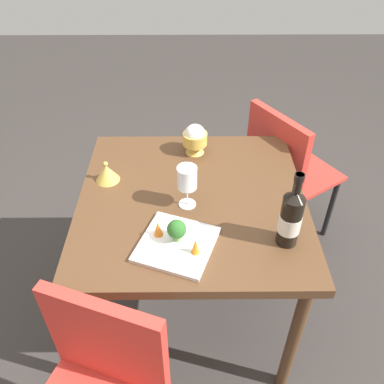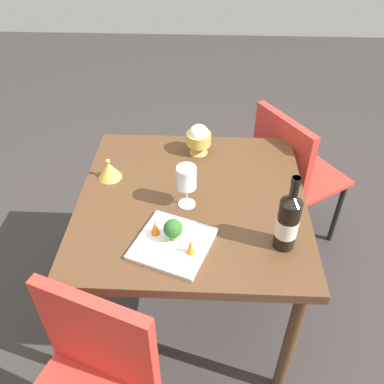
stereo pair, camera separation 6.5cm
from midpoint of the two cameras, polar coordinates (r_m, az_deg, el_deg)
The scene contains 12 objects.
ground_plane at distance 2.20m, azimuth 0.87°, elevation -15.69°, with size 8.00×8.00×0.00m, color #383330.
dining_table at distance 1.69m, azimuth 1.09°, elevation -3.03°, with size 0.91×0.91×0.75m.
chair_near_window at distance 1.46m, azimuth -12.64°, elevation -24.04°, with size 0.51×0.51×0.85m.
chair_by_wall at distance 2.21m, azimuth 14.22°, elevation 3.17°, with size 0.55×0.55×0.85m.
wine_bottle at distance 1.41m, azimuth 14.51°, elevation -3.97°, with size 0.08×0.08×0.30m.
wine_glass at distance 1.52m, azimuth 0.44°, elevation 1.87°, with size 0.08×0.08×0.18m.
rice_bowl at distance 1.84m, azimuth 1.95°, elevation 7.45°, with size 0.11×0.11×0.14m.
rice_bowl_lid at distance 1.74m, azimuth -10.45°, elevation 3.03°, with size 0.10×0.10×0.09m.
serving_plate at distance 1.44m, azimuth -1.40°, elevation -7.22°, with size 0.32×0.32×0.02m.
broccoli_floret at distance 1.41m, azimuth -1.35°, elevation -5.21°, with size 0.07×0.07×0.09m.
carrot_garnish_left at distance 1.45m, azimuth -3.90°, elevation -4.92°, with size 0.03×0.03×0.06m.
carrot_garnish_right at distance 1.38m, azimuth 1.16°, elevation -7.60°, with size 0.03×0.03×0.06m.
Camera 2 is at (0.06, -1.23, 1.82)m, focal length 38.24 mm.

